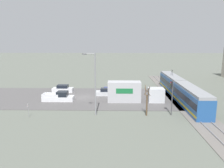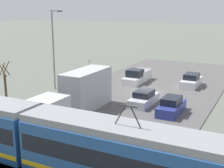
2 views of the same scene
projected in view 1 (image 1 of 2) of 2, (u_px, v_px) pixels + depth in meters
ground_plane at (83, 98)px, 43.43m from camera, size 320.00×320.00×0.00m
road_surface at (83, 97)px, 43.42m from camera, size 16.50×44.96×0.08m
rail_bed at (179, 98)px, 43.00m from camera, size 54.25×4.40×0.22m
light_rail_tram at (180, 89)px, 42.45m from camera, size 26.12×2.64×4.67m
box_truck at (132, 92)px, 40.04m from camera, size 2.42×10.24×3.73m
pickup_truck at (59, 97)px, 40.78m from camera, size 2.00×5.73×1.78m
sedan_car_0 at (63, 89)px, 47.60m from camera, size 1.85×4.43×1.61m
sedan_car_1 at (106, 92)px, 44.90m from camera, size 1.83×4.47×1.44m
sedan_car_2 at (113, 89)px, 48.08m from camera, size 1.76×4.29×1.56m
traffic_light_pole at (172, 93)px, 32.56m from camera, size 0.28×0.47×5.24m
street_tree at (147, 102)px, 32.61m from camera, size 1.10×0.91×4.62m
street_lamp_near_crossing at (94, 80)px, 32.29m from camera, size 0.36×1.95×9.41m
no_parking_sign at (28, 109)px, 32.21m from camera, size 0.32×0.08×2.04m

